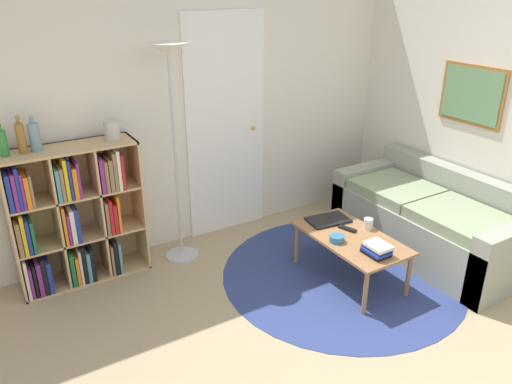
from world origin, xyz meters
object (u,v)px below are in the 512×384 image
at_px(bowl, 337,239).
at_px(cup, 368,224).
at_px(floor_lamp, 170,82).
at_px(bottle_left, 3,143).
at_px(laptop, 328,220).
at_px(bottle_middle, 21,138).
at_px(bottle_right, 35,136).
at_px(vase_on_shelf, 112,130).
at_px(coffee_table, 351,241).
at_px(couch, 433,221).
at_px(bookshelf, 73,218).

xyz_separation_m(bowl, cup, (0.36, 0.03, 0.02)).
xyz_separation_m(floor_lamp, bottle_left, (-1.25, 0.13, -0.33)).
height_order(laptop, bottle_middle, bottle_middle).
bearing_deg(bottle_left, cup, -24.86).
bearing_deg(bottle_right, vase_on_shelf, -2.52).
xyz_separation_m(bowl, bottle_left, (-2.14, 1.19, 0.83)).
bearing_deg(cup, coffee_table, -171.68).
xyz_separation_m(coffee_table, bottle_left, (-2.30, 1.19, 0.89)).
bearing_deg(couch, bookshelf, 157.69).
bearing_deg(vase_on_shelf, bottle_left, 178.80).
distance_m(bookshelf, cup, 2.41).
relative_size(floor_lamp, bottle_middle, 6.67).
height_order(bookshelf, bottle_middle, bottle_middle).
bearing_deg(couch, floor_lamp, 152.05).
height_order(couch, bowl, couch).
relative_size(bottle_left, vase_on_shelf, 1.53).
bearing_deg(vase_on_shelf, floor_lamp, -13.69).
height_order(bookshelf, bottle_left, bottle_left).
bearing_deg(coffee_table, bottle_right, 150.06).
xyz_separation_m(bottle_left, bottle_right, (0.22, 0.01, 0.01)).
distance_m(coffee_table, cup, 0.23).
xyz_separation_m(floor_lamp, bottle_middle, (-1.12, 0.13, -0.31)).
xyz_separation_m(coffee_table, cup, (0.21, 0.03, 0.09)).
bearing_deg(floor_lamp, bowl, -49.94).
bearing_deg(bottle_right, coffee_table, -29.94).
distance_m(bookshelf, floor_lamp, 1.33).
bearing_deg(couch, laptop, 160.94).
bearing_deg(bottle_middle, couch, -20.94).
relative_size(couch, laptop, 4.62).
xyz_separation_m(couch, vase_on_shelf, (-2.49, 1.19, 0.94)).
bearing_deg(vase_on_shelf, bottle_right, 177.48).
distance_m(bowl, bottle_left, 2.59).
xyz_separation_m(bookshelf, coffee_table, (1.92, -1.17, -0.21)).
distance_m(floor_lamp, laptop, 1.75).
height_order(cup, bottle_left, bottle_left).
relative_size(laptop, vase_on_shelf, 2.41).
distance_m(coffee_table, bottle_left, 2.74).
bearing_deg(vase_on_shelf, couch, -25.49).
bearing_deg(vase_on_shelf, bookshelf, -179.57).
bearing_deg(bottle_middle, bottle_left, -179.94).
distance_m(floor_lamp, vase_on_shelf, 0.59).
xyz_separation_m(bowl, vase_on_shelf, (-1.36, 1.18, 0.80)).
relative_size(bottle_right, vase_on_shelf, 1.69).
distance_m(coffee_table, laptop, 0.32).
height_order(couch, bottle_middle, bottle_middle).
distance_m(laptop, bottle_left, 2.61).
xyz_separation_m(laptop, cup, (0.19, -0.29, 0.04)).
distance_m(bookshelf, bottle_right, 0.72).
distance_m(cup, bottle_middle, 2.77).
bearing_deg(laptop, coffee_table, -92.62).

